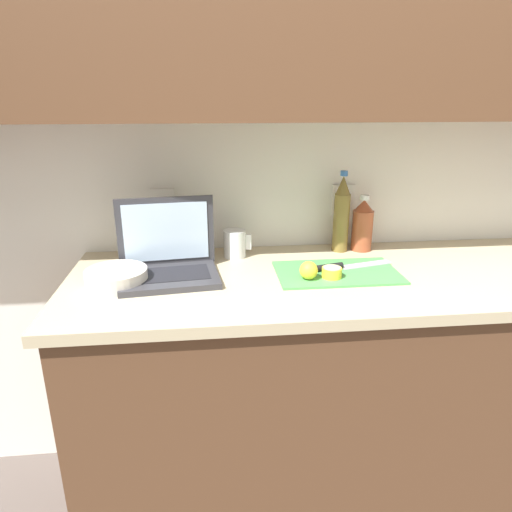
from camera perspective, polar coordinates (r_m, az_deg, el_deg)
ground_plane at (r=2.08m, az=9.35°, el=-26.86°), size 12.00×12.00×0.00m
wall_back at (r=1.70m, az=9.98°, el=21.19°), size 5.20×0.38×2.60m
counter_unit at (r=1.78m, az=10.76°, el=-15.91°), size 1.85×0.65×0.93m
laptop at (r=1.53m, az=-10.93°, el=-0.26°), size 0.34×0.27×0.25m
cutting_board at (r=1.55m, az=10.10°, el=-2.04°), size 0.41×0.25×0.01m
knife at (r=1.57m, az=10.26°, el=-1.29°), size 0.30×0.10×0.02m
lemon_half_cut at (r=1.49m, az=9.45°, el=-2.02°), size 0.06×0.06×0.03m
lemon_whole_beside at (r=1.46m, az=6.60°, el=-1.79°), size 0.06×0.06×0.06m
bottle_green_soda at (r=1.79m, az=13.16°, el=3.74°), size 0.08×0.08×0.22m
bottle_oil_tall at (r=1.75m, az=10.64°, el=5.07°), size 0.06×0.06×0.31m
measuring_cup at (r=1.68m, az=-2.64°, el=1.55°), size 0.10×0.08×0.10m
bowl_white at (r=1.49m, az=-17.04°, el=-2.59°), size 0.19×0.19×0.05m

